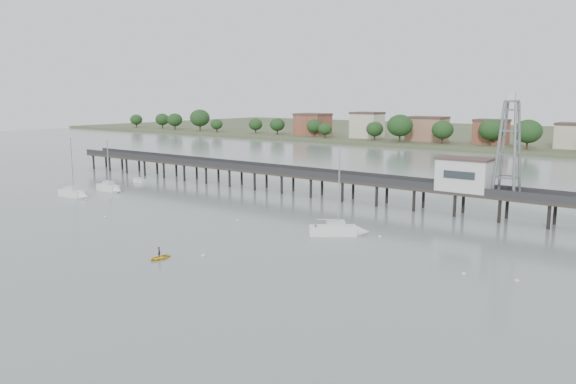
% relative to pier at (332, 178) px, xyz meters
% --- Properties ---
extents(ground_plane, '(500.00, 500.00, 0.00)m').
position_rel_pier_xyz_m(ground_plane, '(0.00, -60.00, -3.79)').
color(ground_plane, slate).
rests_on(ground_plane, ground).
extents(pier, '(150.00, 5.00, 5.50)m').
position_rel_pier_xyz_m(pier, '(0.00, 0.00, 0.00)').
color(pier, '#2D2823').
rests_on(pier, ground).
extents(pier_building, '(8.40, 5.40, 5.30)m').
position_rel_pier_xyz_m(pier_building, '(25.00, 0.00, 2.87)').
color(pier_building, silver).
rests_on(pier_building, ground).
extents(lattice_tower, '(3.20, 3.20, 15.50)m').
position_rel_pier_xyz_m(lattice_tower, '(31.50, 0.00, 7.31)').
color(lattice_tower, slate).
rests_on(lattice_tower, ground).
extents(sailboat_c, '(7.29, 6.32, 12.48)m').
position_rel_pier_xyz_m(sailboat_c, '(16.67, -22.72, -3.15)').
color(sailboat_c, white).
rests_on(sailboat_c, ground).
extents(sailboat_b, '(6.43, 1.88, 10.79)m').
position_rel_pier_xyz_m(sailboat_b, '(-39.08, -20.64, -3.14)').
color(sailboat_b, white).
rests_on(sailboat_b, ground).
extents(sailboat_a, '(7.18, 2.52, 11.79)m').
position_rel_pier_xyz_m(sailboat_a, '(-38.79, -28.62, -3.14)').
color(sailboat_a, white).
rests_on(sailboat_a, ground).
extents(white_tender, '(3.13, 1.38, 1.20)m').
position_rel_pier_xyz_m(white_tender, '(-44.45, -9.53, -3.42)').
color(white_tender, white).
rests_on(white_tender, ground).
extents(yellow_dinghy, '(1.92, 0.57, 2.68)m').
position_rel_pier_xyz_m(yellow_dinghy, '(5.52, -45.72, -3.79)').
color(yellow_dinghy, yellow).
rests_on(yellow_dinghy, ground).
extents(dinghy_occupant, '(0.86, 1.33, 0.30)m').
position_rel_pier_xyz_m(dinghy_occupant, '(5.52, -45.72, -3.79)').
color(dinghy_occupant, black).
rests_on(dinghy_occupant, ground).
extents(mooring_buoys, '(76.77, 21.43, 0.39)m').
position_rel_pier_xyz_m(mooring_buoys, '(7.46, -30.12, -3.71)').
color(mooring_buoys, beige).
rests_on(mooring_buoys, ground).
extents(far_shore, '(500.00, 170.00, 10.40)m').
position_rel_pier_xyz_m(far_shore, '(0.36, 179.58, -2.85)').
color(far_shore, '#475133').
rests_on(far_shore, ground).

